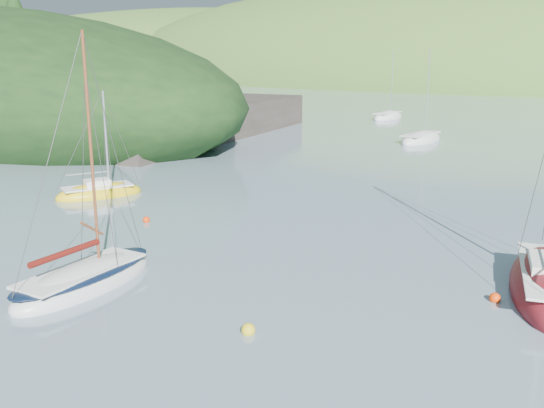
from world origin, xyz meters
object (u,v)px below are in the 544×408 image
Objects in this scene: daysailer_white at (85,281)px; distant_sloop_c at (388,117)px; sailboat_yellow at (99,194)px; distant_sloop_a at (421,140)px.

distant_sloop_c is at bearing 99.17° from daysailer_white.
sailboat_yellow is 52.63m from distant_sloop_c.
sailboat_yellow is 0.72× the size of distant_sloop_a.
daysailer_white is 44.92m from distant_sloop_a.
sailboat_yellow is (-11.73, 10.34, -0.06)m from daysailer_white.
daysailer_white is 64.78m from distant_sloop_c.
sailboat_yellow is at bearing 133.58° from daysailer_white.
daysailer_white is at bearing -16.45° from sailboat_yellow.
distant_sloop_a is at bearing -55.28° from distant_sloop_c.
daysailer_white is at bearing -74.55° from distant_sloop_c.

